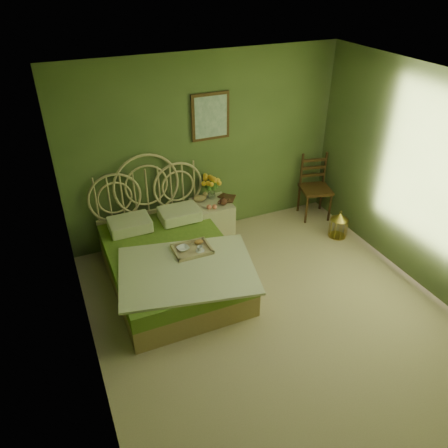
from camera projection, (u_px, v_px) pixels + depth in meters
name	position (u px, v px, depth m)	size (l,w,h in m)	color
floor	(279.00, 323.00, 5.01)	(4.50, 4.50, 0.00)	tan
ceiling	(300.00, 96.00, 3.64)	(4.50, 4.50, 0.00)	silver
wall_back	(205.00, 148.00, 6.08)	(4.00, 4.00, 0.00)	#586B38
wall_left	(81.00, 278.00, 3.65)	(4.50, 4.50, 0.00)	#586B38
wall_right	(439.00, 190.00, 5.01)	(4.50, 4.50, 0.00)	#586B38
wall_art	(211.00, 117.00, 5.85)	(0.54, 0.04, 0.64)	#33200E
bed	(171.00, 261.00, 5.51)	(1.76, 2.22, 1.37)	#A28851
nightstand	(212.00, 215.00, 6.37)	(0.52, 0.52, 1.01)	beige
chair	(313.00, 182.00, 6.84)	(0.54, 0.54, 1.00)	#33200E
birdcage	(339.00, 225.00, 6.46)	(0.26, 0.26, 0.39)	#B6923A
book_lower	(223.00, 199.00, 6.31)	(0.15, 0.21, 0.02)	#381E0F
book_upper	(223.00, 198.00, 6.30)	(0.17, 0.24, 0.02)	#472819
cereal_bowl	(183.00, 248.00, 5.32)	(0.15, 0.15, 0.04)	white
coffee_cup	(200.00, 249.00, 5.29)	(0.07, 0.07, 0.07)	white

